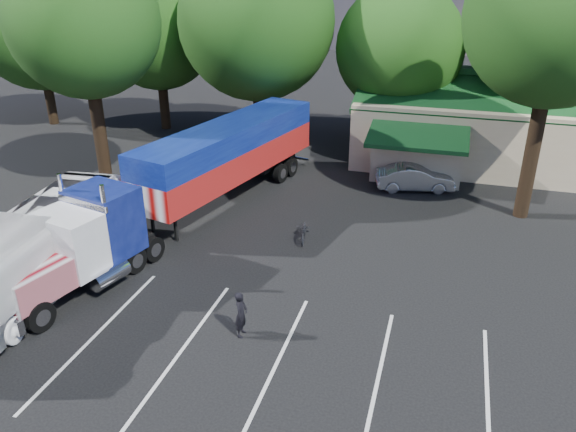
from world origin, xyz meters
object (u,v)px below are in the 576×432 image
(woman, at_px, (241,314))
(tour_bus, at_px, (29,255))
(semi_truck, at_px, (198,171))
(bicycle, at_px, (304,231))
(silver_sedan, at_px, (415,178))

(woman, bearing_deg, tour_bus, 85.40)
(semi_truck, relative_size, tour_bus, 1.79)
(tour_bus, bearing_deg, woman, -7.50)
(bicycle, relative_size, tour_bus, 0.16)
(semi_truck, relative_size, bicycle, 11.32)
(semi_truck, distance_m, bicycle, 6.01)
(bicycle, xyz_separation_m, tour_bus, (-8.80, -7.14, 1.12))
(semi_truck, bearing_deg, tour_bus, -98.07)
(semi_truck, height_order, bicycle, semi_truck)
(tour_bus, bearing_deg, bicycle, 33.69)
(semi_truck, bearing_deg, bicycle, 3.02)
(semi_truck, bearing_deg, silver_sedan, 47.26)
(semi_truck, height_order, woman, semi_truck)
(silver_sedan, bearing_deg, tour_bus, 124.80)
(woman, bearing_deg, semi_truck, 30.00)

